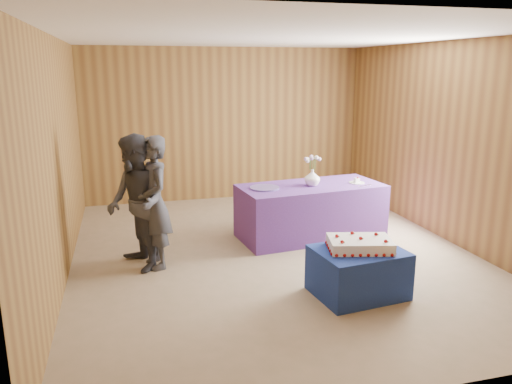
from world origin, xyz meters
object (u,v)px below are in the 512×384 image
object	(u,v)px
guest_left	(154,203)
cake_table	(358,272)
guest_right	(136,203)
serving_table	(311,211)
vase	(312,178)
sheet_cake	(360,244)

from	to	relation	value
guest_left	cake_table	bearing A→B (deg)	43.66
cake_table	guest_left	bearing A→B (deg)	139.42
guest_right	cake_table	bearing A→B (deg)	41.84
serving_table	vase	bearing A→B (deg)	-89.65
guest_left	guest_right	bearing A→B (deg)	-99.32
vase	guest_left	world-z (taller)	guest_left
serving_table	cake_table	bearing A→B (deg)	-101.98
vase	sheet_cake	bearing A→B (deg)	-95.63
sheet_cake	serving_table	bearing A→B (deg)	98.16
guest_right	vase	bearing A→B (deg)	85.65
cake_table	guest_right	distance (m)	2.64
guest_left	guest_right	distance (m)	0.21
cake_table	serving_table	bearing A→B (deg)	77.57
cake_table	guest_right	xyz separation A→B (m)	(-2.21, 1.33, 0.56)
serving_table	vase	distance (m)	0.49
sheet_cake	guest_left	world-z (taller)	guest_left
serving_table	vase	world-z (taller)	vase
cake_table	guest_left	distance (m)	2.47
serving_table	sheet_cake	xyz separation A→B (m)	(-0.18, -1.89, 0.18)
vase	guest_right	bearing A→B (deg)	-167.24
serving_table	guest_left	bearing A→B (deg)	-172.09
vase	guest_left	size ratio (longest dim) A/B	0.14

